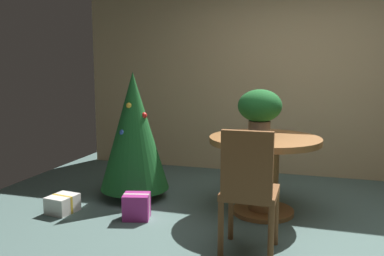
# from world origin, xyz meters

# --- Properties ---
(ground_plane) EXTENTS (6.60, 6.60, 0.00)m
(ground_plane) POSITION_xyz_m (0.00, 0.00, 0.00)
(ground_plane) COLOR #4C6660
(back_wall_panel) EXTENTS (6.00, 0.10, 2.60)m
(back_wall_panel) POSITION_xyz_m (0.00, 2.20, 1.30)
(back_wall_panel) COLOR tan
(back_wall_panel) RESTS_ON ground_plane
(round_dining_table) EXTENTS (1.06, 1.06, 0.75)m
(round_dining_table) POSITION_xyz_m (-0.28, 0.59, 0.50)
(round_dining_table) COLOR brown
(round_dining_table) RESTS_ON ground_plane
(flower_vase) EXTENTS (0.42, 0.42, 0.45)m
(flower_vase) POSITION_xyz_m (-0.33, 0.60, 1.02)
(flower_vase) COLOR #665B51
(flower_vase) RESTS_ON round_dining_table
(wooden_chair_near) EXTENTS (0.41, 0.42, 0.97)m
(wooden_chair_near) POSITION_xyz_m (-0.28, -0.36, 0.54)
(wooden_chair_near) COLOR brown
(wooden_chair_near) RESTS_ON ground_plane
(holiday_tree) EXTENTS (0.74, 0.74, 1.36)m
(holiday_tree) POSITION_xyz_m (-1.67, 0.67, 0.73)
(holiday_tree) COLOR brown
(holiday_tree) RESTS_ON ground_plane
(gift_box_cream) EXTENTS (0.26, 0.30, 0.17)m
(gift_box_cream) POSITION_xyz_m (-2.16, 0.04, 0.08)
(gift_box_cream) COLOR silver
(gift_box_cream) RESTS_ON ground_plane
(gift_box_purple) EXTENTS (0.28, 0.25, 0.24)m
(gift_box_purple) POSITION_xyz_m (-1.39, 0.09, 0.12)
(gift_box_purple) COLOR #9E287A
(gift_box_purple) RESTS_ON ground_plane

